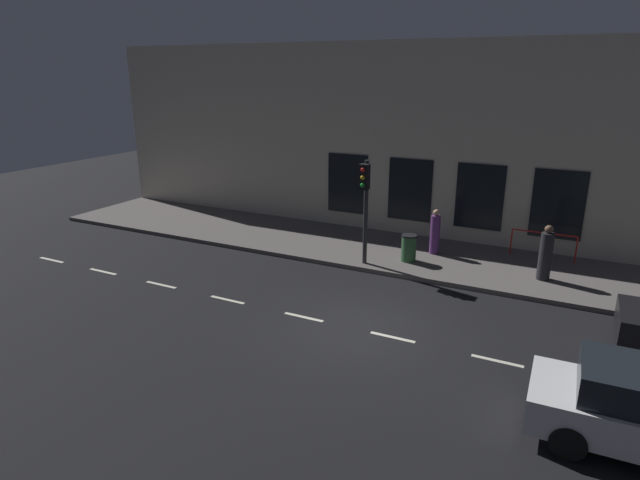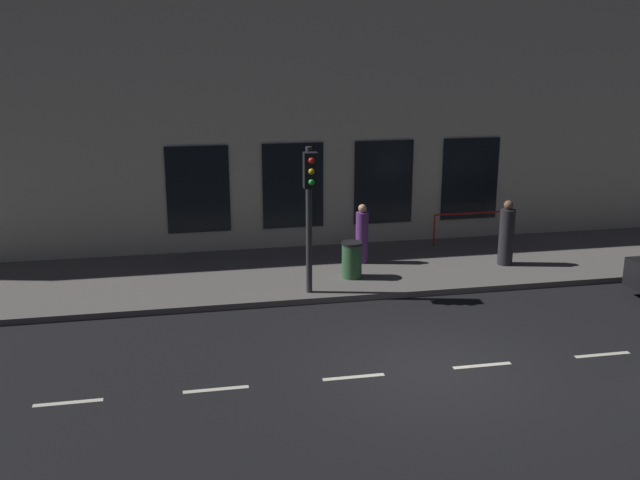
{
  "view_description": "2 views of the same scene",
  "coord_description": "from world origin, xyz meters",
  "px_view_note": "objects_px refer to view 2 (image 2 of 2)",
  "views": [
    {
      "loc": [
        -11.85,
        -4.92,
        6.53
      ],
      "look_at": [
        0.97,
        1.59,
        1.98
      ],
      "focal_mm": 30.03,
      "sensor_mm": 36.0,
      "label": 1
    },
    {
      "loc": [
        -12.58,
        4.76,
        6.35
      ],
      "look_at": [
        3.05,
        1.65,
        1.87
      ],
      "focal_mm": 41.97,
      "sensor_mm": 36.0,
      "label": 2
    }
  ],
  "objects_px": {
    "pedestrian_1": "(362,236)",
    "trash_bin": "(352,260)",
    "pedestrian_0": "(506,235)",
    "traffic_light": "(310,196)"
  },
  "relations": [
    {
      "from": "pedestrian_1",
      "to": "trash_bin",
      "type": "xyz_separation_m",
      "value": [
        -1.22,
        0.58,
        -0.29
      ]
    },
    {
      "from": "pedestrian_1",
      "to": "pedestrian_0",
      "type": "bearing_deg",
      "value": -146.96
    },
    {
      "from": "traffic_light",
      "to": "pedestrian_1",
      "type": "xyz_separation_m",
      "value": [
        2.24,
        -1.87,
        -1.67
      ]
    },
    {
      "from": "pedestrian_0",
      "to": "traffic_light",
      "type": "bearing_deg",
      "value": -118.06
    },
    {
      "from": "pedestrian_0",
      "to": "pedestrian_1",
      "type": "height_order",
      "value": "pedestrian_0"
    },
    {
      "from": "pedestrian_0",
      "to": "trash_bin",
      "type": "distance_m",
      "value": 4.42
    },
    {
      "from": "trash_bin",
      "to": "pedestrian_0",
      "type": "bearing_deg",
      "value": -86.39
    },
    {
      "from": "traffic_light",
      "to": "pedestrian_0",
      "type": "bearing_deg",
      "value": -77.17
    },
    {
      "from": "traffic_light",
      "to": "pedestrian_0",
      "type": "xyz_separation_m",
      "value": [
        1.29,
        -5.69,
        -1.6
      ]
    },
    {
      "from": "pedestrian_1",
      "to": "trash_bin",
      "type": "bearing_deg",
      "value": 111.41
    }
  ]
}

